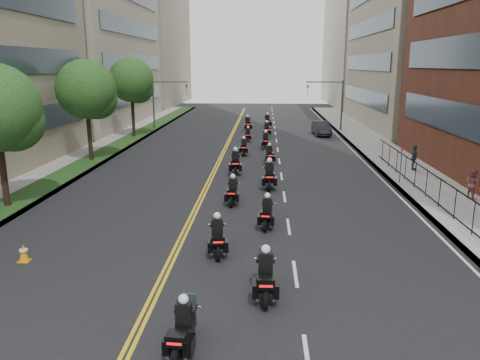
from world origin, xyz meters
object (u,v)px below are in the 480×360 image
object	(u,v)px
motorcycle_8	(244,148)
pedestrian_c	(414,158)
motorcycle_4	(233,192)
parked_sedan	(321,128)
motorcycle_5	(269,176)
motorcycle_2	(217,238)
traffic_cone	(24,253)
motorcycle_6	(235,163)
motorcycle_12	(248,125)
motorcycle_11	(267,130)
motorcycle_7	(269,156)
motorcycle_3	(267,214)
motorcycle_9	(266,141)
motorcycle_0	(183,330)
motorcycle_13	(267,122)
motorcycle_10	(248,135)
pedestrian_b	(473,184)
motorcycle_1	(265,277)

from	to	relation	value
motorcycle_8	pedestrian_c	xyz separation A→B (m)	(12.00, -5.63, 0.41)
motorcycle_4	parked_sedan	xyz separation A→B (m)	(7.62, 25.48, 0.08)
motorcycle_5	motorcycle_2	bearing A→B (deg)	-102.52
motorcycle_2	traffic_cone	xyz separation A→B (m)	(-7.25, -1.14, -0.32)
motorcycle_6	traffic_cone	xyz separation A→B (m)	(-7.09, -14.97, -0.39)
motorcycle_6	parked_sedan	distance (m)	20.09
motorcycle_2	motorcycle_12	bearing A→B (deg)	82.71
motorcycle_4	motorcycle_11	world-z (taller)	motorcycle_11
pedestrian_c	motorcycle_7	bearing A→B (deg)	84.71
motorcycle_12	motorcycle_3	bearing A→B (deg)	-92.76
motorcycle_2	motorcycle_9	bearing A→B (deg)	78.00
pedestrian_c	motorcycle_8	bearing A→B (deg)	72.82
motorcycle_6	motorcycle_0	bearing A→B (deg)	-92.80
motorcycle_2	motorcycle_9	world-z (taller)	motorcycle_2
motorcycle_9	motorcycle_4	bearing A→B (deg)	-98.74
motorcycle_9	motorcycle_13	size ratio (longest dim) A/B	0.93
motorcycle_0	motorcycle_9	xyz separation A→B (m)	(2.12, 30.32, 0.04)
motorcycle_4	motorcycle_12	xyz separation A→B (m)	(-0.23, 28.02, 0.09)
motorcycle_9	motorcycle_10	bearing A→B (deg)	111.30
motorcycle_7	pedestrian_b	xyz separation A→B (m)	(10.94, -9.32, 0.34)
pedestrian_c	traffic_cone	world-z (taller)	pedestrian_c
motorcycle_3	parked_sedan	size ratio (longest dim) A/B	0.49
motorcycle_1	motorcycle_9	world-z (taller)	motorcycle_1
motorcycle_11	motorcycle_8	bearing A→B (deg)	-104.91
motorcycle_8	motorcycle_12	bearing A→B (deg)	91.73
motorcycle_1	motorcycle_4	world-z (taller)	motorcycle_1
motorcycle_5	motorcycle_11	xyz separation A→B (m)	(-0.10, 20.74, -0.07)
motorcycle_3	traffic_cone	bearing A→B (deg)	-149.62
motorcycle_0	motorcycle_4	distance (m)	13.34
motorcycle_6	pedestrian_b	world-z (taller)	motorcycle_6
motorcycle_5	motorcycle_7	bearing A→B (deg)	88.60
motorcycle_4	motorcycle_8	xyz separation A→B (m)	(-0.03, 13.83, -0.02)
motorcycle_6	pedestrian_b	xyz separation A→B (m)	(13.27, -5.80, 0.23)
motorcycle_7	pedestrian_c	bearing A→B (deg)	-20.01
parked_sedan	traffic_cone	size ratio (longest dim) A/B	6.32
motorcycle_4	traffic_cone	distance (m)	10.86
motorcycle_7	motorcycle_5	bearing A→B (deg)	-97.36
pedestrian_b	motorcycle_10	bearing A→B (deg)	10.07
motorcycle_5	motorcycle_11	size ratio (longest dim) A/B	1.10
motorcycle_4	motorcycle_10	xyz separation A→B (m)	(0.04, 20.82, -0.04)
motorcycle_5	pedestrian_c	bearing A→B (deg)	25.12
motorcycle_8	motorcycle_13	distance (m)	17.32
motorcycle_11	motorcycle_13	world-z (taller)	motorcycle_13
motorcycle_1	motorcycle_4	bearing A→B (deg)	98.77
motorcycle_12	traffic_cone	distance (m)	36.68
motorcycle_4	pedestrian_c	size ratio (longest dim) A/B	1.25
motorcycle_12	parked_sedan	distance (m)	8.25
motorcycle_9	traffic_cone	size ratio (longest dim) A/B	3.26
motorcycle_6	motorcycle_7	xyz separation A→B (m)	(2.33, 3.52, -0.11)
motorcycle_0	motorcycle_1	bearing A→B (deg)	59.38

